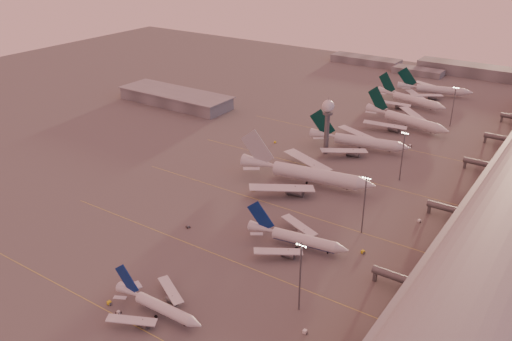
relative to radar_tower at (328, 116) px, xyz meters
The scene contains 26 objects.
ground 121.92m from the radar_tower, 92.39° to the right, with size 700.00×700.00×0.00m, color #4F4D4D.
taxiway_markings 71.83m from the radar_tower, 68.66° to the right, with size 180.00×185.25×0.02m.
hangar 127.68m from the radar_tower, behind, with size 82.00×27.00×8.50m.
radar_tower is the anchor object (origin of this frame).
mast_a 131.38m from the radar_tower, 66.17° to the right, with size 3.60×0.56×25.00m.
mast_b 82.32m from the radar_tower, 52.43° to the right, with size 3.60×0.56×25.00m.
mast_c 46.66m from the radar_tower, 12.53° to the right, with size 3.60×0.56×25.00m.
mast_d 91.11m from the radar_tower, 61.74° to the left, with size 3.60×0.56×25.00m.
distant_horizon 205.86m from the radar_tower, 90.67° to the left, with size 165.00×37.50×9.00m.
narrowbody_near 149.26m from the radar_tower, 83.10° to the right, with size 35.07×28.01×13.71m.
narrowbody_mid 96.72m from the radar_tower, 69.02° to the right, with size 41.01×32.52×16.08m.
widebody_white 43.84m from the radar_tower, 75.38° to the right, with size 66.33×52.74×23.47m.
greentail_a 26.07m from the radar_tower, 49.63° to the left, with size 55.23×44.20×20.25m.
greentail_b 68.32m from the radar_tower, 70.95° to the left, with size 56.53×45.13×20.88m.
greentail_c 106.99m from the radar_tower, 85.08° to the left, with size 52.22×41.65×19.36m.
greentail_d 139.90m from the radar_tower, 83.82° to the left, with size 51.55×41.12×19.09m.
gsv_truck_a 153.73m from the radar_tower, 89.45° to the right, with size 6.29×2.67×2.48m.
gsv_tug_near 155.41m from the radar_tower, 87.46° to the right, with size 1.92×3.19×0.91m.
gsv_catering_a 143.26m from the radar_tower, 64.86° to the right, with size 5.66×2.74×4.63m.
gsv_tug_mid 103.62m from the radar_tower, 95.50° to the right, with size 3.81×3.18×0.94m.
gsv_truck_b 99.22m from the radar_tower, 54.06° to the right, with size 6.55×4.49×2.50m.
gsv_truck_c 61.99m from the radar_tower, 95.75° to the right, with size 5.89×3.88×2.24m.
gsv_catering_b 81.86m from the radar_tower, 33.45° to the right, with size 5.85×4.32×4.39m.
gsv_tug_far 37.60m from the radar_tower, 52.18° to the right, with size 3.62×3.91×0.96m.
gsv_truck_d 36.31m from the radar_tower, behind, with size 2.36×5.39×2.11m.
gsv_tug_hangar 52.75m from the radar_tower, 45.16° to the left, with size 4.29×3.01×1.13m.
Camera 1 is at (124.71, -122.50, 112.69)m, focal length 38.00 mm.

